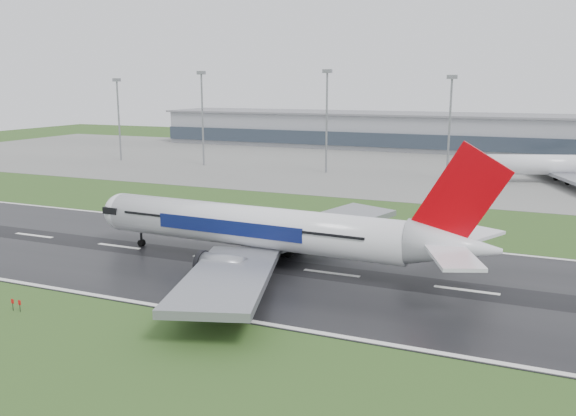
% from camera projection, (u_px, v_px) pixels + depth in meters
% --- Properties ---
extents(ground, '(520.00, 520.00, 0.00)m').
position_uv_depth(ground, '(217.00, 259.00, 99.14)').
color(ground, '#27471A').
rests_on(ground, ground).
extents(runway, '(400.00, 45.00, 0.10)m').
position_uv_depth(runway, '(217.00, 259.00, 99.13)').
color(runway, black).
rests_on(runway, ground).
extents(apron, '(400.00, 130.00, 0.08)m').
position_uv_depth(apron, '(391.00, 166.00, 211.93)').
color(apron, slate).
rests_on(apron, ground).
extents(terminal, '(240.00, 36.00, 15.00)m').
position_uv_depth(terminal, '(423.00, 132.00, 264.56)').
color(terminal, gray).
rests_on(terminal, ground).
extents(main_airliner, '(70.41, 67.31, 20.01)m').
position_uv_depth(main_airliner, '(276.00, 204.00, 93.55)').
color(main_airliner, silver).
rests_on(main_airliner, runway).
extents(parked_airliner, '(72.09, 69.72, 16.80)m').
position_uv_depth(parked_airliner, '(562.00, 154.00, 173.92)').
color(parked_airliner, silver).
rests_on(parked_airliner, apron).
extents(runway_sign, '(2.25, 1.02, 1.04)m').
position_uv_depth(runway_sign, '(240.00, 318.00, 72.95)').
color(runway_sign, black).
rests_on(runway_sign, ground).
extents(floodmast_0, '(0.64, 0.64, 29.33)m').
position_uv_depth(floodmast_0, '(119.00, 122.00, 223.59)').
color(floodmast_0, gray).
rests_on(floodmast_0, ground).
extents(floodmast_1, '(0.64, 0.64, 31.65)m').
position_uv_depth(floodmast_1, '(203.00, 121.00, 209.64)').
color(floodmast_1, gray).
rests_on(floodmast_1, ground).
extents(floodmast_2, '(0.64, 0.64, 31.84)m').
position_uv_depth(floodmast_2, '(327.00, 124.00, 192.14)').
color(floodmast_2, gray).
rests_on(floodmast_2, ground).
extents(floodmast_3, '(0.64, 0.64, 29.88)m').
position_uv_depth(floodmast_3, '(449.00, 130.00, 177.69)').
color(floodmast_3, gray).
rests_on(floodmast_3, ground).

